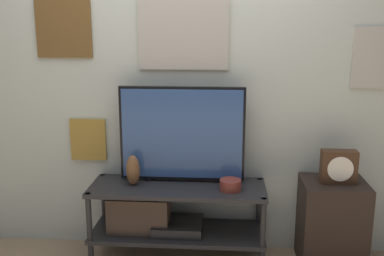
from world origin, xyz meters
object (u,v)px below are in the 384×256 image
object	(u,v)px
television	(182,134)
vase_wide_bowl	(230,185)
vase_urn_stoneware	(133,170)
mantel_clock	(339,167)

from	to	relation	value
television	vase_wide_bowl	xyz separation A→B (m)	(0.36, -0.15, -0.33)
vase_wide_bowl	vase_urn_stoneware	bearing A→B (deg)	175.70
vase_urn_stoneware	vase_wide_bowl	xyz separation A→B (m)	(0.70, -0.05, -0.07)
vase_urn_stoneware	vase_wide_bowl	bearing A→B (deg)	-4.30
television	vase_urn_stoneware	world-z (taller)	television
television	vase_urn_stoneware	bearing A→B (deg)	-163.93
mantel_clock	vase_urn_stoneware	bearing A→B (deg)	-179.54
television	mantel_clock	bearing A→B (deg)	-4.56
vase_urn_stoneware	vase_wide_bowl	world-z (taller)	vase_urn_stoneware
vase_wide_bowl	mantel_clock	world-z (taller)	mantel_clock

